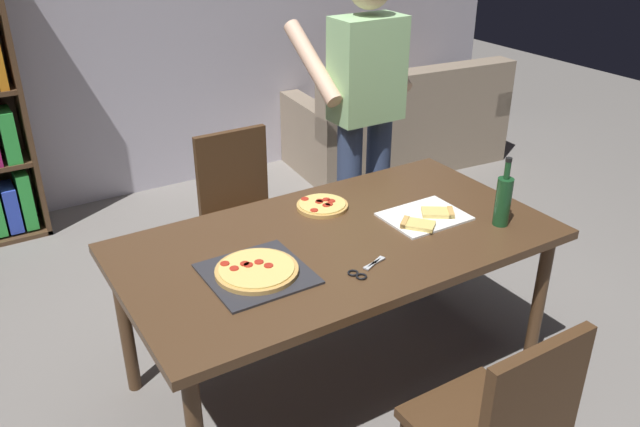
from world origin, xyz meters
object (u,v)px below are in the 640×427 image
at_px(pepperoni_pizza_on_tray, 257,271).
at_px(kitchen_scissors, 363,270).
at_px(dining_table, 338,251).
at_px(chair_far_side, 242,202).
at_px(person_serving_pizza, 364,110).
at_px(wine_bottle, 503,200).
at_px(chair_near_camera, 501,424).
at_px(second_pizza_plain, 322,205).
at_px(couch, 398,128).

height_order(pepperoni_pizza_on_tray, kitchen_scissors, pepperoni_pizza_on_tray).
distance_m(dining_table, chair_far_side, 1.00).
bearing_deg(chair_far_side, person_serving_pizza, -18.37).
relative_size(chair_far_side, wine_bottle, 2.85).
xyz_separation_m(chair_near_camera, pepperoni_pizza_on_tray, (-0.43, 0.90, 0.25)).
height_order(chair_far_side, person_serving_pizza, person_serving_pizza).
bearing_deg(kitchen_scissors, second_pizza_plain, 73.97).
bearing_deg(chair_near_camera, couch, 57.49).
height_order(couch, pepperoni_pizza_on_tray, couch).
relative_size(wine_bottle, kitchen_scissors, 1.59).
xyz_separation_m(chair_far_side, second_pizza_plain, (0.09, -0.71, 0.25)).
bearing_deg(pepperoni_pizza_on_tray, dining_table, 11.36).
distance_m(chair_near_camera, second_pizza_plain, 1.29).
distance_m(pepperoni_pizza_on_tray, kitchen_scissors, 0.41).
bearing_deg(dining_table, chair_near_camera, -90.00).
xyz_separation_m(dining_table, couch, (1.89, 1.99, -0.38)).
bearing_deg(kitchen_scissors, chair_far_side, 86.88).
bearing_deg(kitchen_scissors, couch, 49.14).
bearing_deg(couch, second_pizza_plain, -136.55).
bearing_deg(pepperoni_pizza_on_tray, chair_near_camera, -64.34).
height_order(pepperoni_pizza_on_tray, second_pizza_plain, pepperoni_pizza_on_tray).
bearing_deg(person_serving_pizza, chair_far_side, 161.63).
xyz_separation_m(chair_far_side, kitchen_scissors, (-0.07, -1.27, 0.24)).
relative_size(dining_table, chair_near_camera, 2.06).
distance_m(pepperoni_pizza_on_tray, second_pizza_plain, 0.64).
bearing_deg(dining_table, kitchen_scissors, -103.73).
distance_m(person_serving_pizza, second_pizza_plain, 0.79).
bearing_deg(pepperoni_pizza_on_tray, chair_far_side, 68.06).
relative_size(pepperoni_pizza_on_tray, second_pizza_plain, 1.60).
relative_size(dining_table, chair_far_side, 2.06).
xyz_separation_m(pepperoni_pizza_on_tray, second_pizza_plain, (0.52, 0.37, -0.00)).
bearing_deg(chair_near_camera, person_serving_pizza, 69.26).
xyz_separation_m(chair_near_camera, wine_bottle, (0.68, 0.71, 0.36)).
relative_size(couch, second_pizza_plain, 7.36).
distance_m(chair_far_side, second_pizza_plain, 0.75).
height_order(chair_near_camera, wine_bottle, wine_bottle).
relative_size(chair_near_camera, wine_bottle, 2.85).
bearing_deg(person_serving_pizza, couch, 44.77).
xyz_separation_m(pepperoni_pizza_on_tray, kitchen_scissors, (0.36, -0.20, -0.01)).
bearing_deg(couch, dining_table, -133.63).
bearing_deg(dining_table, second_pizza_plain, 71.71).
relative_size(dining_table, kitchen_scissors, 9.34).
bearing_deg(person_serving_pizza, dining_table, -130.90).
distance_m(couch, wine_bottle, 2.63).
bearing_deg(wine_bottle, person_serving_pizza, 90.77).
relative_size(pepperoni_pizza_on_tray, wine_bottle, 1.21).
height_order(chair_near_camera, couch, chair_near_camera).
height_order(dining_table, couch, couch).
height_order(chair_near_camera, chair_far_side, same).
relative_size(chair_near_camera, person_serving_pizza, 0.51).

